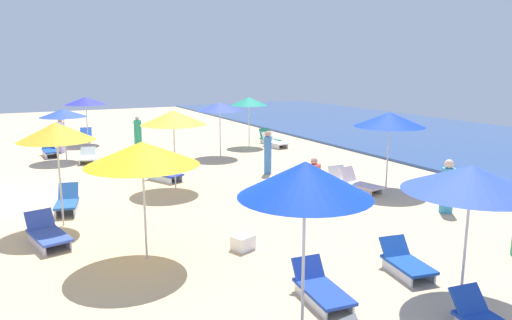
% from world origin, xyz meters
% --- Properties ---
extents(ocean, '(60.00, 14.46, 0.12)m').
position_xyz_m(ocean, '(0.00, 22.77, 0.06)').
color(ocean, '#2E508C').
rests_on(ocean, ground_plane).
extents(umbrella_0, '(2.17, 2.17, 2.63)m').
position_xyz_m(umbrella_0, '(0.75, 5.84, 2.39)').
color(umbrella_0, silver).
rests_on(umbrella_0, ground_plane).
extents(lounge_chair_0_0, '(1.59, 1.17, 0.79)m').
position_xyz_m(lounge_chair_0_0, '(-0.60, 5.78, 0.27)').
color(lounge_chair_0_0, silver).
rests_on(lounge_chair_0_0, ground_plane).
extents(umbrella_1, '(2.37, 2.37, 2.55)m').
position_xyz_m(umbrella_1, '(6.25, 3.47, 2.30)').
color(umbrella_1, silver).
rests_on(umbrella_1, ground_plane).
extents(umbrella_2, '(2.02, 2.02, 2.72)m').
position_xyz_m(umbrella_2, '(10.18, 4.92, 2.45)').
color(umbrella_2, silver).
rests_on(umbrella_2, ground_plane).
extents(lounge_chair_2_0, '(1.41, 0.73, 0.61)m').
position_xyz_m(lounge_chair_2_0, '(9.46, 5.76, 0.22)').
color(lounge_chair_2_0, silver).
rests_on(lounge_chair_2_0, ground_plane).
extents(umbrella_3, '(1.98, 1.98, 2.23)m').
position_xyz_m(umbrella_3, '(-6.10, 3.06, 2.06)').
color(umbrella_3, silver).
rests_on(umbrella_3, ground_plane).
extents(lounge_chair_3_0, '(1.51, 0.68, 0.76)m').
position_xyz_m(lounge_chair_3_0, '(-7.44, 2.50, 0.27)').
color(lounge_chair_3_0, silver).
rests_on(lounge_chair_3_0, ground_plane).
extents(lounge_chair_3_1, '(1.41, 0.90, 0.58)m').
position_xyz_m(lounge_chair_3_1, '(-5.17, 3.82, 0.23)').
color(lounge_chair_3_1, silver).
rests_on(lounge_chair_3_1, ground_plane).
extents(umbrella_4, '(1.89, 1.89, 2.69)m').
position_xyz_m(umbrella_4, '(3.10, 2.08, 2.45)').
color(umbrella_4, silver).
rests_on(umbrella_4, ground_plane).
extents(lounge_chair_4_0, '(1.40, 0.82, 0.73)m').
position_xyz_m(lounge_chair_4_0, '(1.94, 2.30, 0.28)').
color(lounge_chair_4_0, silver).
rests_on(lounge_chair_4_0, ground_plane).
extents(lounge_chair_4_1, '(1.60, 0.96, 0.68)m').
position_xyz_m(lounge_chair_4_1, '(4.35, 1.63, 0.25)').
color(lounge_chair_4_1, silver).
rests_on(lounge_chair_4_1, ground_plane).
extents(umbrella_5, '(1.83, 1.83, 2.50)m').
position_xyz_m(umbrella_5, '(-5.81, 11.79, 2.28)').
color(umbrella_5, silver).
rests_on(umbrella_5, ground_plane).
extents(lounge_chair_5_0, '(1.33, 0.69, 0.76)m').
position_xyz_m(lounge_chair_5_0, '(-6.02, 13.07, 0.26)').
color(lounge_chair_5_0, silver).
rests_on(lounge_chair_5_0, ground_plane).
extents(lounge_chair_5_1, '(1.57, 0.91, 0.72)m').
position_xyz_m(lounge_chair_5_1, '(-4.95, 12.78, 0.26)').
color(lounge_chair_5_1, silver).
rests_on(lounge_chair_5_1, ground_plane).
extents(umbrella_6, '(2.09, 2.09, 2.45)m').
position_xyz_m(umbrella_6, '(-10.28, 4.54, 2.25)').
color(umbrella_6, silver).
rests_on(umbrella_6, ground_plane).
extents(lounge_chair_6_0, '(1.61, 0.89, 0.66)m').
position_xyz_m(lounge_chair_6_0, '(-11.41, 4.57, 0.24)').
color(lounge_chair_6_0, silver).
rests_on(lounge_chair_6_0, ground_plane).
extents(umbrella_7, '(2.33, 2.33, 2.43)m').
position_xyz_m(umbrella_7, '(10.53, 8.06, 2.20)').
color(umbrella_7, silver).
rests_on(umbrella_7, ground_plane).
extents(lounge_chair_7_0, '(1.30, 0.79, 0.61)m').
position_xyz_m(lounge_chair_7_0, '(9.30, 7.91, 0.23)').
color(lounge_chair_7_0, silver).
rests_on(lounge_chair_7_0, ground_plane).
extents(umbrella_8, '(2.05, 2.05, 2.44)m').
position_xyz_m(umbrella_8, '(-3.93, 9.42, 2.25)').
color(umbrella_8, silver).
rests_on(umbrella_8, ground_plane).
extents(umbrella_9, '(2.32, 2.32, 2.57)m').
position_xyz_m(umbrella_9, '(3.97, 12.17, 2.33)').
color(umbrella_9, silver).
rests_on(umbrella_9, ground_plane).
extents(lounge_chair_9_0, '(1.52, 0.94, 0.73)m').
position_xyz_m(lounge_chair_9_0, '(3.83, 11.14, 0.24)').
color(lounge_chair_9_0, silver).
rests_on(lounge_chair_9_0, ground_plane).
extents(lounge_chair_9_1, '(1.22, 0.71, 0.69)m').
position_xyz_m(lounge_chair_9_1, '(3.24, 10.93, 0.24)').
color(lounge_chair_9_1, silver).
rests_on(lounge_chair_9_1, ground_plane).
extents(beachgoer_0, '(0.45, 0.45, 1.47)m').
position_xyz_m(beachgoer_0, '(4.62, 8.81, 0.67)').
color(beachgoer_0, '#E45850').
rests_on(beachgoer_0, ground_plane).
extents(beachgoer_2, '(0.29, 0.29, 1.65)m').
position_xyz_m(beachgoer_2, '(0.22, 9.65, 0.79)').
color(beachgoer_2, '#407DC7').
rests_on(beachgoer_2, ground_plane).
extents(beachgoer_3, '(0.42, 0.42, 1.70)m').
position_xyz_m(beachgoer_3, '(-8.22, 3.08, 0.79)').
color(beachgoer_3, white).
rests_on(beachgoer_3, ground_plane).
extents(beachgoer_4, '(0.40, 0.40, 1.53)m').
position_xyz_m(beachgoer_4, '(6.79, 11.83, 0.71)').
color(beachgoer_4, '#3C99C3').
rests_on(beachgoer_4, ground_plane).
extents(beachgoer_5, '(0.50, 0.50, 1.68)m').
position_xyz_m(beachgoer_5, '(-6.96, 6.41, 0.78)').
color(beachgoer_5, '#2B9E6C').
rests_on(beachgoer_5, ground_plane).
extents(cooler_box_0, '(0.52, 0.56, 0.33)m').
position_xyz_m(cooler_box_0, '(6.70, 5.54, 0.16)').
color(cooler_box_0, white).
rests_on(cooler_box_0, ground_plane).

